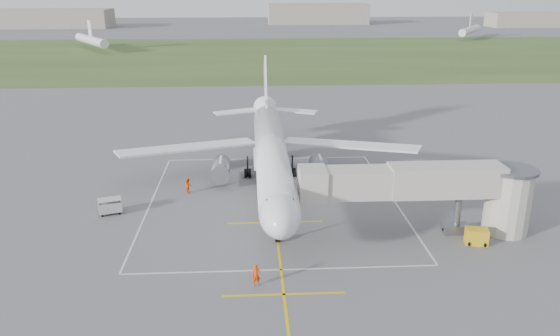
{
  "coord_description": "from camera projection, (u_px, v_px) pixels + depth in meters",
  "views": [
    {
      "loc": [
        -2.51,
        -62.36,
        23.89
      ],
      "look_at": [
        0.82,
        -4.0,
        4.0
      ],
      "focal_mm": 35.0,
      "sensor_mm": 36.0,
      "label": 1
    }
  ],
  "objects": [
    {
      "name": "apron_markings",
      "position": [
        274.0,
        207.0,
        61.27
      ],
      "size": [
        28.2,
        60.0,
        0.01
      ],
      "color": "yellow",
      "rests_on": "ground"
    },
    {
      "name": "gpu_unit",
      "position": [
        476.0,
        236.0,
        52.41
      ],
      "size": [
        2.32,
        1.84,
        1.56
      ],
      "rotation": [
        0.0,
        0.0,
        -0.21
      ],
      "color": "gold",
      "rests_on": "ground"
    },
    {
      "name": "baggage_cart",
      "position": [
        110.0,
        206.0,
        59.23
      ],
      "size": [
        2.79,
        2.14,
        1.72
      ],
      "rotation": [
        0.0,
        0.0,
        0.3
      ],
      "color": "#B7B7B7",
      "rests_on": "ground"
    },
    {
      "name": "airliner",
      "position": [
        271.0,
        152.0,
        66.06
      ],
      "size": [
        38.93,
        46.75,
        13.52
      ],
      "color": "white",
      "rests_on": "ground"
    },
    {
      "name": "grass_strip",
      "position": [
        256.0,
        55.0,
        189.63
      ],
      "size": [
        700.0,
        120.0,
        0.02
      ],
      "primitive_type": "cube",
      "color": "#394F22",
      "rests_on": "ground"
    },
    {
      "name": "ground",
      "position": [
        272.0,
        189.0,
        66.77
      ],
      "size": [
        700.0,
        700.0,
        0.0
      ],
      "primitive_type": "plane",
      "color": "#5A595C",
      "rests_on": "ground"
    },
    {
      "name": "ramp_worker_wing",
      "position": [
        188.0,
        185.0,
        65.22
      ],
      "size": [
        1.04,
        1.12,
        1.84
      ],
      "primitive_type": "imported",
      "rotation": [
        0.0,
        0.0,
        2.06
      ],
      "color": "#F34507",
      "rests_on": "ground"
    },
    {
      "name": "distant_hangars",
      "position": [
        224.0,
        17.0,
        314.88
      ],
      "size": [
        345.0,
        49.0,
        12.0
      ],
      "color": "gray",
      "rests_on": "ground"
    },
    {
      "name": "jet_bridge",
      "position": [
        437.0,
        189.0,
        53.33
      ],
      "size": [
        23.4,
        5.0,
        7.2
      ],
      "color": "#AEA89D",
      "rests_on": "ground"
    },
    {
      "name": "ramp_worker_nose",
      "position": [
        256.0,
        275.0,
        45.07
      ],
      "size": [
        0.75,
        0.52,
        1.94
      ],
      "primitive_type": "imported",
      "rotation": [
        0.0,
        0.0,
        0.08
      ],
      "color": "#E53D07",
      "rests_on": "ground"
    },
    {
      "name": "distant_aircraft",
      "position": [
        299.0,
        35.0,
        224.62
      ],
      "size": [
        178.36,
        65.32,
        8.85
      ],
      "color": "white",
      "rests_on": "ground"
    }
  ]
}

